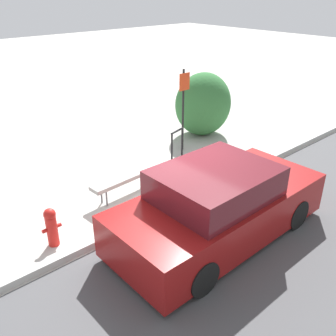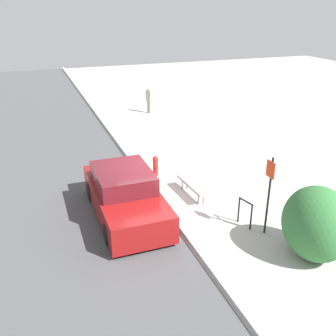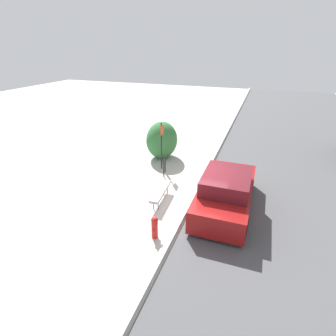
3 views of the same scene
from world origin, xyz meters
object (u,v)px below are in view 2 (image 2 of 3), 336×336
(sign_post, at_px, (269,189))
(fire_hydrant, at_px, (156,165))
(bench, at_px, (193,185))
(bike_rack, at_px, (245,210))
(parked_car_near, at_px, (125,195))
(pedestrian, at_px, (149,99))

(sign_post, xyz_separation_m, fire_hydrant, (-4.80, -1.62, -0.98))
(bench, xyz_separation_m, fire_hydrant, (-2.06, -0.61, -0.01))
(bike_rack, xyz_separation_m, parked_car_near, (-1.83, -3.09, 0.16))
(bench, relative_size, sign_post, 0.75)
(pedestrian, relative_size, parked_car_near, 0.36)
(bench, distance_m, parked_car_near, 2.45)
(bike_rack, relative_size, pedestrian, 0.54)
(bench, distance_m, bike_rack, 2.31)
(bench, distance_m, pedestrian, 10.79)
(fire_hydrant, bearing_deg, pedestrian, 163.72)
(parked_car_near, bearing_deg, sign_post, 55.16)
(bench, relative_size, bike_rack, 2.08)
(pedestrian, bearing_deg, parked_car_near, -58.01)
(bench, xyz_separation_m, bike_rack, (2.21, 0.68, 0.09))
(fire_hydrant, distance_m, pedestrian, 8.92)
(pedestrian, bearing_deg, bench, -46.74)
(sign_post, xyz_separation_m, parked_car_near, (-2.36, -3.42, -0.72))
(pedestrian, xyz_separation_m, parked_car_near, (10.99, -4.30, -0.16))
(bench, relative_size, parked_car_near, 0.40)
(sign_post, height_order, pedestrian, sign_post)
(parked_car_near, bearing_deg, bench, 98.70)
(parked_car_near, bearing_deg, pedestrian, 158.39)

